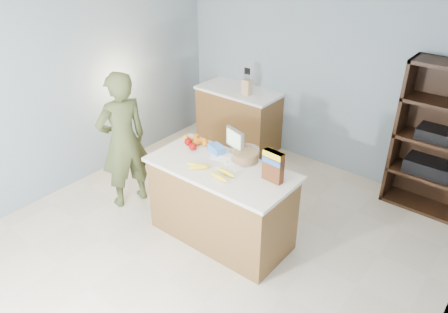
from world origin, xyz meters
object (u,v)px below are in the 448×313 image
Objects in this scene: person at (123,141)px; cereal_box at (273,164)px; counter_peninsula at (221,206)px; tv at (235,140)px; shelving_unit at (437,142)px.

person is 5.27× the size of cereal_box.
counter_peninsula is 5.53× the size of tv.
tv is at bearing 123.98° from person.
person is at bearing -172.59° from counter_peninsula.
shelving_unit reaches higher than tv.
counter_peninsula is at bearing 110.11° from person.
cereal_box is at bearing 11.27° from counter_peninsula.
counter_peninsula is at bearing -168.73° from cereal_box.
counter_peninsula is 4.89× the size of cereal_box.
person reaches higher than tv.
tv is 0.88× the size of cereal_box.
shelving_unit is 2.19m from cereal_box.
shelving_unit is 6.38× the size of tv.
shelving_unit is (1.55, 2.05, 0.45)m from counter_peninsula.
person is (-2.88, -2.22, -0.02)m from shelving_unit.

